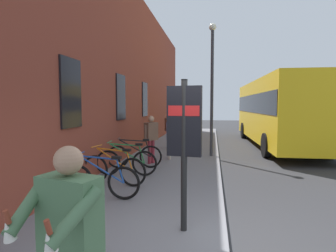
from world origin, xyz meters
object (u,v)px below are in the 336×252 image
Objects in this scene: bicycle_beside_lamp at (126,162)px; pedestrian_near_bus at (170,133)px; bicycle_leaning_wall at (135,156)px; street_lamp at (212,78)px; transit_info_sign at (184,131)px; tourist_with_hotdogs at (68,229)px; city_bus at (277,109)px; pedestrian_crossing_street at (151,134)px; pedestrian_by_facade at (169,127)px; bicycle_end_of_row at (114,169)px; bicycle_nearest_sign at (101,181)px.

bicycle_beside_lamp is 1.12× the size of pedestrian_near_bus.
street_lamp is (2.58, -2.41, 2.66)m from bicycle_leaning_wall.
bicycle_leaning_wall is 1.93m from pedestrian_near_bus.
pedestrian_near_bus is at bearing -17.78° from bicycle_beside_lamp.
transit_info_sign is 5.94m from pedestrian_near_bus.
bicycle_leaning_wall is 6.72m from tourist_with_hotdogs.
street_lamp is at bearing -33.59° from bicycle_beside_lamp.
pedestrian_near_bus is at bearing -28.35° from bicycle_leaning_wall.
city_bus is 2.05× the size of street_lamp.
pedestrian_crossing_street is at bearing 137.32° from city_bus.
bicycle_beside_lamp is at bearing 143.09° from city_bus.
city_bus is 5.84m from pedestrian_by_facade.
bicycle_end_of_row is 10.30m from city_bus.
transit_info_sign reaches higher than bicycle_end_of_row.
bicycle_nearest_sign is at bearing 149.45° from city_bus.
bicycle_leaning_wall is 4.79m from transit_info_sign.
bicycle_leaning_wall is 1.11× the size of pedestrian_near_bus.
bicycle_nearest_sign is 4.67m from pedestrian_near_bus.
city_bus reaches higher than bicycle_leaning_wall.
pedestrian_by_facade is (5.18, -0.38, 0.61)m from bicycle_beside_lamp.
bicycle_end_of_row is 0.17× the size of city_bus.
pedestrian_near_bus is (-4.94, 4.83, -0.83)m from city_bus.
bicycle_end_of_row is 3.68m from pedestrian_near_bus.
transit_info_sign is 1.46× the size of pedestrian_crossing_street.
pedestrian_near_bus is 2.76m from street_lamp.
bicycle_leaning_wall is 8.81m from city_bus.
pedestrian_near_bus is (5.80, 1.14, -0.63)m from transit_info_sign.
bicycle_end_of_row is at bearing 4.48° from bicycle_nearest_sign.
bicycle_beside_lamp is 1.08× the size of pedestrian_crossing_street.
transit_info_sign is 8.55m from pedestrian_by_facade.
pedestrian_by_facade is at bearing -3.85° from bicycle_end_of_row.
bicycle_leaning_wall is at bearing 137.04° from street_lamp.
bicycle_nearest_sign is 1.01× the size of bicycle_end_of_row.
pedestrian_crossing_street is 0.99m from pedestrian_near_bus.
bicycle_leaning_wall is at bearing 151.65° from pedestrian_near_bus.
tourist_with_hotdogs is (-8.17, -0.49, 0.08)m from pedestrian_near_bus.
city_bus is at bearing -65.95° from pedestrian_by_facade.
bicycle_leaning_wall is 4.27m from pedestrian_by_facade.
bicycle_beside_lamp is 1.05× the size of tourist_with_hotdogs.
street_lamp is (6.76, -0.39, 1.45)m from transit_info_sign.
bicycle_nearest_sign is 2.58m from transit_info_sign.
bicycle_leaning_wall is at bearing 25.80° from transit_info_sign.
street_lamp is (5.52, -2.31, 2.66)m from bicycle_nearest_sign.
pedestrian_near_bus is at bearing -9.71° from bicycle_nearest_sign.
bicycle_nearest_sign is 2.94m from bicycle_leaning_wall.
transit_info_sign is at bearing -168.87° from pedestrian_near_bus.
pedestrian_crossing_street is at bearing -4.21° from bicycle_nearest_sign.
bicycle_nearest_sign is 1.08× the size of pedestrian_crossing_street.
bicycle_beside_lamp is at bearing -177.40° from bicycle_leaning_wall.
bicycle_nearest_sign is at bearing -178.50° from bicycle_beside_lamp.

